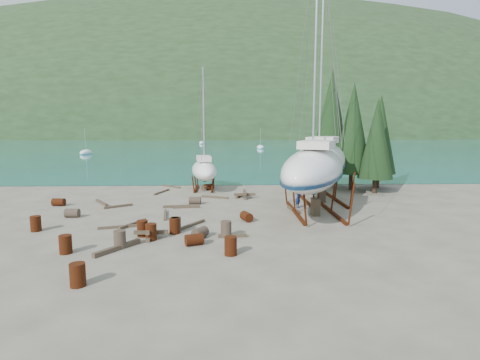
{
  "coord_description": "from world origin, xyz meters",
  "views": [
    {
      "loc": [
        0.74,
        -22.74,
        5.89
      ],
      "look_at": [
        1.65,
        3.0,
        2.24
      ],
      "focal_mm": 28.0,
      "sensor_mm": 36.0,
      "label": 1
    }
  ],
  "objects_px": {
    "large_sailboat_near": "(314,168)",
    "large_sailboat_far": "(321,161)",
    "worker": "(298,197)",
    "small_sailboat_shore": "(204,170)"
  },
  "relations": [
    {
      "from": "large_sailboat_near",
      "to": "small_sailboat_shore",
      "type": "xyz_separation_m",
      "value": [
        -8.09,
        10.24,
        -1.25
      ]
    },
    {
      "from": "small_sailboat_shore",
      "to": "worker",
      "type": "height_order",
      "value": "small_sailboat_shore"
    },
    {
      "from": "large_sailboat_far",
      "to": "worker",
      "type": "xyz_separation_m",
      "value": [
        -2.27,
        -2.81,
        -2.42
      ]
    },
    {
      "from": "worker",
      "to": "large_sailboat_far",
      "type": "bearing_deg",
      "value": -9.11
    },
    {
      "from": "large_sailboat_far",
      "to": "worker",
      "type": "distance_m",
      "value": 4.34
    },
    {
      "from": "large_sailboat_near",
      "to": "worker",
      "type": "bearing_deg",
      "value": 134.01
    },
    {
      "from": "large_sailboat_far",
      "to": "worker",
      "type": "relative_size",
      "value": 12.34
    },
    {
      "from": "large_sailboat_far",
      "to": "small_sailboat_shore",
      "type": "relative_size",
      "value": 1.73
    },
    {
      "from": "small_sailboat_shore",
      "to": "large_sailboat_near",
      "type": "bearing_deg",
      "value": -60.74
    },
    {
      "from": "large_sailboat_near",
      "to": "large_sailboat_far",
      "type": "xyz_separation_m",
      "value": [
        1.56,
        4.58,
        0.09
      ]
    }
  ]
}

